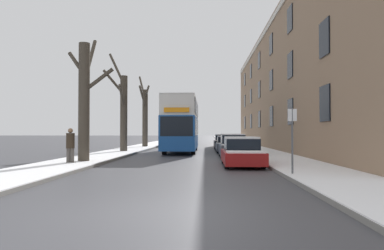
# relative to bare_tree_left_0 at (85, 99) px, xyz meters

# --- Properties ---
(ground_plane) EXTENTS (320.00, 320.00, 0.00)m
(ground_plane) POSITION_rel_bare_tree_left_0_xyz_m (5.16, -10.64, -3.40)
(ground_plane) COLOR #424247
(sidewalk_left) EXTENTS (3.11, 130.00, 0.16)m
(sidewalk_left) POSITION_rel_bare_tree_left_0_xyz_m (-0.42, 42.36, -3.32)
(sidewalk_left) COLOR slate
(sidewalk_left) RESTS_ON ground
(sidewalk_right) EXTENTS (3.11, 130.00, 0.16)m
(sidewalk_right) POSITION_rel_bare_tree_left_0_xyz_m (10.74, 42.36, -3.32)
(sidewalk_right) COLOR slate
(sidewalk_right) RESTS_ON ground
(terrace_facade_right) EXTENTS (9.10, 46.96, 12.17)m
(terrace_facade_right) POSITION_rel_bare_tree_left_0_xyz_m (16.79, 16.72, 2.69)
(terrace_facade_right) COLOR #8C7056
(terrace_facade_right) RESTS_ON ground
(bare_tree_left_0) EXTENTS (2.58, 2.27, 6.99)m
(bare_tree_left_0) POSITION_rel_bare_tree_left_0_xyz_m (0.00, 0.00, 0.00)
(bare_tree_left_0) COLOR #423A30
(bare_tree_left_0) RESTS_ON ground
(bare_tree_left_1) EXTENTS (1.80, 2.98, 8.18)m
(bare_tree_left_1) POSITION_rel_bare_tree_left_0_xyz_m (-0.26, 9.37, 0.05)
(bare_tree_left_1) COLOR #423A30
(bare_tree_left_1) RESTS_ON ground
(bare_tree_left_2) EXTENTS (1.78, 4.75, 7.82)m
(bare_tree_left_2) POSITION_rel_bare_tree_left_0_xyz_m (-0.07, 18.13, 0.12)
(bare_tree_left_2) COLOR #423A30
(bare_tree_left_2) RESTS_ON ground
(double_decker_bus) EXTENTS (2.51, 10.11, 4.35)m
(double_decker_bus) POSITION_rel_bare_tree_left_0_xyz_m (4.37, 10.49, -0.94)
(double_decker_bus) COLOR #194C99
(double_decker_bus) RESTS_ON ground
(parked_car_0) EXTENTS (1.84, 4.36, 1.43)m
(parked_car_0) POSITION_rel_bare_tree_left_0_xyz_m (8.11, -0.81, -2.75)
(parked_car_0) COLOR maroon
(parked_car_0) RESTS_ON ground
(parked_car_1) EXTENTS (1.69, 4.52, 1.54)m
(parked_car_1) POSITION_rel_bare_tree_left_0_xyz_m (8.11, 4.70, -2.69)
(parked_car_1) COLOR #474C56
(parked_car_1) RESTS_ON ground
(parked_car_2) EXTENTS (1.80, 4.52, 1.35)m
(parked_car_2) POSITION_rel_bare_tree_left_0_xyz_m (8.11, 10.56, -2.77)
(parked_car_2) COLOR #474C56
(parked_car_2) RESTS_ON ground
(parked_car_3) EXTENTS (1.85, 4.52, 1.44)m
(parked_car_3) POSITION_rel_bare_tree_left_0_xyz_m (8.11, 16.57, -2.74)
(parked_car_3) COLOR black
(parked_car_3) RESTS_ON ground
(oncoming_van) EXTENTS (2.05, 5.36, 2.39)m
(oncoming_van) POSITION_rel_bare_tree_left_0_xyz_m (3.02, 24.71, -2.11)
(oncoming_van) COLOR #9EA3AD
(oncoming_van) RESTS_ON ground
(pedestrian_left_sidewalk) EXTENTS (0.40, 0.40, 1.85)m
(pedestrian_left_sidewalk) POSITION_rel_bare_tree_left_0_xyz_m (-0.31, -1.07, -2.38)
(pedestrian_left_sidewalk) COLOR #4C4742
(pedestrian_left_sidewalk) RESTS_ON ground
(street_sign_post) EXTENTS (0.32, 0.07, 2.53)m
(street_sign_post) POSITION_rel_bare_tree_left_0_xyz_m (9.49, -5.16, -1.95)
(street_sign_post) COLOR #4C4F54
(street_sign_post) RESTS_ON ground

